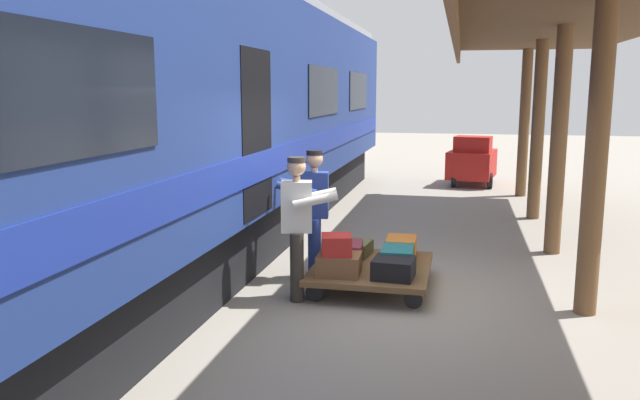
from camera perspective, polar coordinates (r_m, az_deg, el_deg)
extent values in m
plane|color=gray|center=(7.68, 6.89, -8.90)|extent=(60.00, 60.00, 0.00)
cylinder|color=brown|center=(15.51, 17.95, 6.58)|extent=(0.24, 0.24, 3.40)
cylinder|color=brown|center=(12.80, 19.05, 5.92)|extent=(0.24, 0.24, 3.40)
cylinder|color=brown|center=(10.10, 20.73, 4.90)|extent=(0.24, 0.24, 3.40)
cylinder|color=brown|center=(7.42, 23.62, 3.14)|extent=(0.24, 0.24, 3.40)
cube|color=brown|center=(7.29, 12.00, 15.86)|extent=(0.08, 17.17, 0.30)
cube|color=navy|center=(8.22, -15.84, 8.72)|extent=(3.00, 21.61, 2.90)
cube|color=black|center=(8.46, -15.24, -4.24)|extent=(2.55, 20.53, 0.90)
cube|color=navy|center=(7.68, -5.58, 3.00)|extent=(0.03, 21.17, 0.36)
cube|color=black|center=(15.00, 3.49, 9.80)|extent=(0.02, 2.38, 0.84)
cube|color=black|center=(11.28, 0.40, 9.81)|extent=(0.02, 2.38, 0.84)
cube|color=black|center=(4.20, -22.20, 8.98)|extent=(0.02, 2.38, 0.84)
cube|color=black|center=(7.66, -6.05, 5.98)|extent=(0.12, 1.10, 2.00)
cube|color=brown|center=(8.05, 4.67, -6.15)|extent=(1.45, 1.72, 0.07)
cylinder|color=black|center=(7.38, 8.42, -8.86)|extent=(0.21, 0.05, 0.21)
cylinder|color=black|center=(7.54, -0.49, -8.34)|extent=(0.21, 0.05, 0.21)
cylinder|color=black|center=(8.69, 9.10, -5.99)|extent=(0.21, 0.05, 0.21)
cylinder|color=black|center=(8.83, 1.53, -5.62)|extent=(0.21, 0.05, 0.21)
cube|color=black|center=(7.52, 6.66, -6.14)|extent=(0.50, 0.48, 0.23)
cube|color=#1E666B|center=(7.97, 7.02, -5.13)|extent=(0.40, 0.65, 0.26)
cube|color=#CC6B23|center=(8.42, 7.33, -4.28)|extent=(0.39, 0.52, 0.27)
cube|color=maroon|center=(8.05, 2.38, -4.84)|extent=(0.45, 0.55, 0.28)
cube|color=brown|center=(8.51, 2.94, -4.35)|extent=(0.52, 0.53, 0.18)
cube|color=brown|center=(7.60, 1.74, -5.82)|extent=(0.53, 0.48, 0.25)
cube|color=#AD231E|center=(7.53, 1.49, -4.07)|extent=(0.42, 0.43, 0.24)
cylinder|color=navy|center=(8.47, -0.45, -4.16)|extent=(0.16, 0.16, 0.82)
cylinder|color=navy|center=(8.27, -0.54, -4.50)|extent=(0.16, 0.16, 0.82)
cube|color=navy|center=(8.22, -0.50, 0.47)|extent=(0.39, 0.27, 0.60)
cylinder|color=tan|center=(8.18, -0.50, 2.75)|extent=(0.09, 0.09, 0.06)
sphere|color=tan|center=(8.16, -0.51, 3.73)|extent=(0.22, 0.22, 0.22)
cylinder|color=black|center=(8.15, -0.51, 4.31)|extent=(0.21, 0.21, 0.06)
cylinder|color=navy|center=(8.38, -1.93, 1.34)|extent=(0.54, 0.18, 0.21)
cylinder|color=navy|center=(8.07, -2.14, 1.00)|extent=(0.54, 0.18, 0.21)
cylinder|color=#332D28|center=(7.46, -2.11, -6.10)|extent=(0.16, 0.16, 0.82)
cylinder|color=#332D28|center=(7.66, -2.07, -5.69)|extent=(0.16, 0.16, 0.82)
cube|color=silver|center=(7.40, -2.12, -0.59)|extent=(0.40, 0.30, 0.60)
cylinder|color=tan|center=(7.34, -2.14, 1.94)|extent=(0.09, 0.09, 0.06)
sphere|color=tan|center=(7.33, -2.15, 3.02)|extent=(0.22, 0.22, 0.22)
cylinder|color=#332D28|center=(7.32, -2.15, 3.66)|extent=(0.21, 0.21, 0.06)
cylinder|color=silver|center=(7.22, -0.42, -0.04)|extent=(0.54, 0.22, 0.21)
cylinder|color=silver|center=(7.54, -0.43, 0.38)|extent=(0.54, 0.22, 0.21)
cube|color=#B21E19|center=(17.14, 13.55, 3.19)|extent=(1.36, 1.85, 0.70)
cube|color=#B21E19|center=(16.74, 13.64, 4.75)|extent=(1.00, 0.84, 0.50)
cylinder|color=black|center=(16.60, 15.08, 1.70)|extent=(0.12, 0.40, 0.40)
cylinder|color=black|center=(16.59, 11.98, 1.81)|extent=(0.12, 0.40, 0.40)
cylinder|color=black|center=(17.79, 14.93, 2.23)|extent=(0.12, 0.40, 0.40)
cylinder|color=black|center=(17.78, 12.03, 2.34)|extent=(0.12, 0.40, 0.40)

